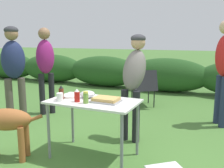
{
  "coord_description": "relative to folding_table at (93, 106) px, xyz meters",
  "views": [
    {
      "loc": [
        1.43,
        -2.64,
        1.5
      ],
      "look_at": [
        0.08,
        0.38,
        0.89
      ],
      "focal_mm": 40.0,
      "sensor_mm": 36.0,
      "label": 1
    }
  ],
  "objects": [
    {
      "name": "ground_plane",
      "position": [
        0.0,
        0.0,
        -0.66
      ],
      "size": [
        60.0,
        60.0,
        0.0
      ],
      "primitive_type": "plane",
      "color": "#477533"
    },
    {
      "name": "plate_stack",
      "position": [
        -0.36,
        0.04,
        0.09
      ],
      "size": [
        0.22,
        0.22,
        0.03
      ],
      "primitive_type": "cylinder",
      "color": "white",
      "rests_on": "folding_table"
    },
    {
      "name": "camp_chair_green_behind_table",
      "position": [
        -0.11,
        2.54,
        -0.2
      ],
      "size": [
        0.71,
        0.75,
        0.83
      ],
      "rotation": [
        0.0,
        0.0,
        0.59
      ],
      "color": "#232328",
      "rests_on": "ground"
    },
    {
      "name": "standing_person_in_dark_puffer",
      "position": [
        0.26,
        0.77,
        0.32
      ],
      "size": [
        0.39,
        0.49,
        1.56
      ],
      "rotation": [
        0.0,
        0.0,
        -0.11
      ],
      "color": "black",
      "rests_on": "ground"
    },
    {
      "name": "standing_person_in_navy_coat",
      "position": [
        1.45,
        1.94,
        0.42
      ],
      "size": [
        0.42,
        0.47,
        1.8
      ],
      "rotation": [
        0.0,
        0.0,
        -1.13
      ],
      "color": "#232D4C",
      "rests_on": "ground"
    },
    {
      "name": "food_tray",
      "position": [
        0.18,
        0.0,
        0.1
      ],
      "size": [
        0.34,
        0.25,
        0.06
      ],
      "color": "#9E9EA3",
      "rests_on": "folding_table"
    },
    {
      "name": "standing_person_with_beanie",
      "position": [
        -1.87,
        0.59,
        0.38
      ],
      "size": [
        0.47,
        0.49,
        1.7
      ],
      "rotation": [
        0.0,
        0.0,
        0.9
      ],
      "color": "#4C473D",
      "rests_on": "ground"
    },
    {
      "name": "standing_person_in_red_jacket",
      "position": [
        -1.73,
        1.26,
        0.37
      ],
      "size": [
        0.41,
        0.43,
        1.7
      ],
      "rotation": [
        0.0,
        0.0,
        0.96
      ],
      "color": "black",
      "rests_on": "ground"
    },
    {
      "name": "bbq_sauce_bottle",
      "position": [
        -0.4,
        -0.11,
        0.16
      ],
      "size": [
        0.06,
        0.06,
        0.18
      ],
      "color": "#562314",
      "rests_on": "folding_table"
    },
    {
      "name": "paper_cup_stack",
      "position": [
        -0.36,
        -0.19,
        0.13
      ],
      "size": [
        0.08,
        0.08,
        0.1
      ],
      "primitive_type": "cylinder",
      "color": "white",
      "rests_on": "folding_table"
    },
    {
      "name": "mixing_bowl",
      "position": [
        -0.14,
        0.1,
        0.12
      ],
      "size": [
        0.19,
        0.19,
        0.09
      ],
      "primitive_type": "ellipsoid",
      "color": "silver",
      "rests_on": "folding_table"
    },
    {
      "name": "dog",
      "position": [
        -1.01,
        -0.51,
        -0.18
      ],
      "size": [
        0.93,
        0.51,
        0.72
      ],
      "rotation": [
        0.0,
        0.0,
        1.98
      ],
      "color": "#9E5B2D",
      "rests_on": "ground"
    },
    {
      "name": "folding_table",
      "position": [
        0.0,
        0.0,
        0.0
      ],
      "size": [
        1.1,
        0.64,
        0.74
      ],
      "color": "silver",
      "rests_on": "ground"
    },
    {
      "name": "ketchup_bottle",
      "position": [
        -0.15,
        -0.13,
        0.15
      ],
      "size": [
        0.07,
        0.07,
        0.16
      ],
      "color": "red",
      "rests_on": "folding_table"
    },
    {
      "name": "relish_jar",
      "position": [
        -0.02,
        -0.15,
        0.15
      ],
      "size": [
        0.06,
        0.06,
        0.14
      ],
      "color": "olive",
      "rests_on": "folding_table"
    },
    {
      "name": "shrub_hedge",
      "position": [
        0.0,
        4.39,
        -0.19
      ],
      "size": [
        14.4,
        0.9,
        0.95
      ],
      "color": "#234C1E",
      "rests_on": "ground"
    }
  ]
}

